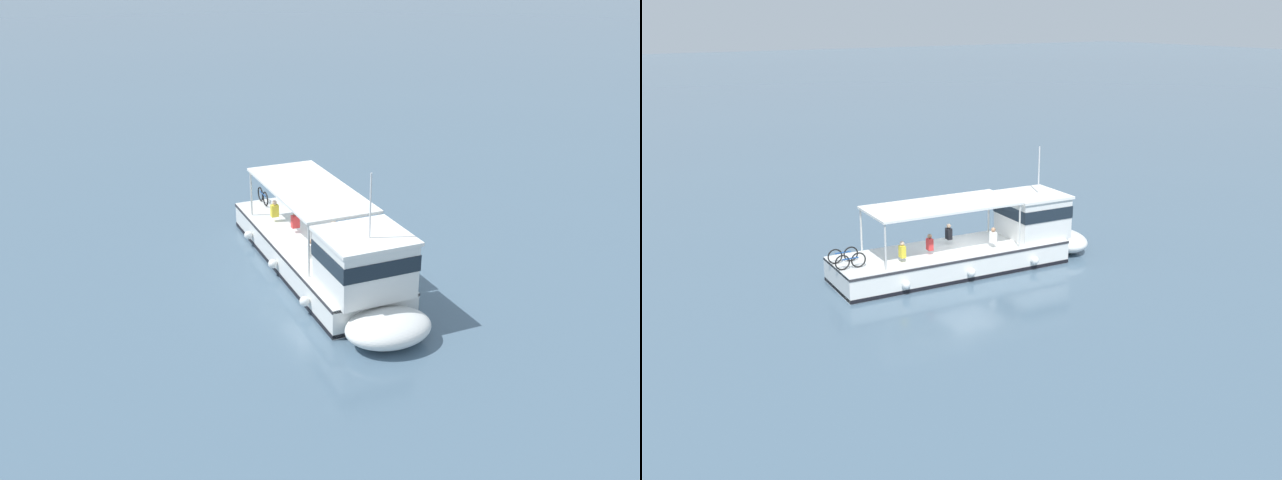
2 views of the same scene
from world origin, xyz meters
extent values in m
plane|color=slate|center=(0.00, 0.00, 0.00)|extent=(400.00, 400.00, 0.00)
cube|color=white|center=(0.86, -0.25, 0.55)|extent=(11.01, 3.98, 1.10)
ellipsoid|color=white|center=(-5.32, 0.21, 0.55)|extent=(2.41, 3.10, 1.01)
cube|color=black|center=(0.86, -0.25, 0.10)|extent=(11.01, 4.02, 0.16)
cube|color=#2D2D33|center=(0.86, -0.25, 1.02)|extent=(11.01, 4.04, 0.10)
cube|color=white|center=(-3.53, 0.07, 2.05)|extent=(2.79, 2.90, 1.90)
cube|color=#19232D|center=(-3.53, 0.07, 2.38)|extent=(2.84, 2.97, 0.56)
cube|color=white|center=(-3.53, 0.07, 3.06)|extent=(2.96, 3.07, 0.12)
cube|color=white|center=(1.31, -0.28, 3.15)|extent=(6.90, 3.43, 0.10)
cylinder|color=silver|center=(-2.03, -1.40, 2.10)|extent=(0.08, 0.08, 2.00)
cylinder|color=silver|center=(-1.83, 1.31, 2.10)|extent=(0.08, 0.08, 2.00)
cylinder|color=silver|center=(4.45, -1.88, 2.10)|extent=(0.08, 0.08, 2.00)
cylinder|color=silver|center=(4.65, 0.84, 2.10)|extent=(0.08, 0.08, 2.00)
cylinder|color=silver|center=(-3.83, 0.10, 4.22)|extent=(0.06, 0.06, 2.20)
sphere|color=white|center=(-2.40, 1.78, 0.50)|extent=(0.36, 0.36, 0.36)
sphere|color=white|center=(0.89, 1.53, 0.50)|extent=(0.36, 0.36, 0.36)
sphere|color=white|center=(3.98, 1.31, 0.50)|extent=(0.36, 0.36, 0.36)
torus|color=black|center=(5.37, -1.03, 1.43)|extent=(0.66, 0.11, 0.66)
torus|color=black|center=(6.06, -1.08, 1.43)|extent=(0.66, 0.11, 0.66)
cylinder|color=#1E478C|center=(5.71, -1.06, 1.55)|extent=(0.70, 0.11, 0.06)
torus|color=black|center=(5.43, -0.13, 1.43)|extent=(0.66, 0.11, 0.66)
torus|color=black|center=(6.13, -0.18, 1.43)|extent=(0.66, 0.11, 0.66)
cylinder|color=#1E478C|center=(5.78, -0.16, 1.55)|extent=(0.70, 0.11, 0.06)
cube|color=yellow|center=(3.57, 0.24, 1.56)|extent=(0.24, 0.34, 0.52)
sphere|color=beige|center=(3.57, 0.24, 1.93)|extent=(0.20, 0.20, 0.20)
cube|color=red|center=(2.07, -0.01, 1.56)|extent=(0.24, 0.34, 0.52)
sphere|color=#9E7051|center=(2.07, -0.01, 1.93)|extent=(0.20, 0.20, 0.20)
cube|color=black|center=(0.52, -0.92, 1.56)|extent=(0.24, 0.34, 0.52)
sphere|color=beige|center=(0.52, -0.92, 1.93)|extent=(0.20, 0.20, 0.20)
cube|color=white|center=(-0.84, 0.68, 1.56)|extent=(0.24, 0.34, 0.52)
sphere|color=#9E7051|center=(-0.84, 0.68, 1.93)|extent=(0.20, 0.20, 0.20)
camera|label=1|loc=(-21.42, 11.00, 11.96)|focal=38.75mm
camera|label=2|loc=(17.40, 26.25, 11.25)|focal=41.02mm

